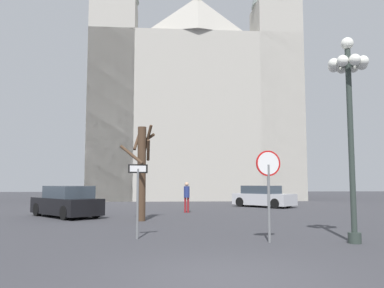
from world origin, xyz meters
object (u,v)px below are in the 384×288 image
at_px(bare_tree, 142,170).
at_px(pedestrian_walking, 187,194).
at_px(parked_car_near_black, 67,202).
at_px(stop_sign, 268,178).
at_px(cathedral, 193,103).
at_px(parked_car_far_silver, 263,197).
at_px(one_way_arrow_sign, 138,191).
at_px(street_lamp, 349,97).

xyz_separation_m(bare_tree, pedestrian_walking, (2.23, 4.55, -1.23)).
distance_m(bare_tree, parked_car_near_black, 4.59).
bearing_deg(bare_tree, stop_sign, -57.62).
xyz_separation_m(cathedral, pedestrian_walking, (-1.55, -17.49, -8.73)).
xyz_separation_m(parked_car_far_silver, pedestrian_walking, (-5.41, -4.45, 0.34)).
distance_m(one_way_arrow_sign, parked_car_far_silver, 16.25).
relative_size(street_lamp, pedestrian_walking, 3.53).
xyz_separation_m(parked_car_near_black, parked_car_far_silver, (11.39, 6.83, -0.03)).
bearing_deg(stop_sign, parked_car_near_black, 132.40).
distance_m(stop_sign, parked_car_near_black, 11.59).
relative_size(one_way_arrow_sign, parked_car_far_silver, 0.54).
bearing_deg(bare_tree, street_lamp, -46.26).
bearing_deg(parked_car_near_black, bare_tree, -29.99).
xyz_separation_m(street_lamp, bare_tree, (-6.36, 6.65, -1.91)).
distance_m(street_lamp, pedestrian_walking, 12.35).
relative_size(stop_sign, pedestrian_walking, 1.56).
xyz_separation_m(stop_sign, bare_tree, (-4.03, 6.35, 0.43)).
relative_size(parked_car_far_silver, pedestrian_walking, 2.49).
bearing_deg(cathedral, street_lamp, -84.85).
height_order(stop_sign, one_way_arrow_sign, stop_sign).
height_order(street_lamp, pedestrian_walking, street_lamp).
relative_size(parked_car_near_black, parked_car_far_silver, 1.05).
height_order(street_lamp, parked_car_near_black, street_lamp).
bearing_deg(pedestrian_walking, parked_car_near_black, -158.22).
bearing_deg(parked_car_far_silver, cathedral, 106.48).
xyz_separation_m(cathedral, one_way_arrow_sign, (-3.54, -27.49, -8.32)).
relative_size(parked_car_near_black, pedestrian_walking, 2.63).
height_order(cathedral, street_lamp, cathedral).
bearing_deg(bare_tree, cathedral, 80.27).
bearing_deg(cathedral, parked_car_near_black, -110.74).
xyz_separation_m(parked_car_near_black, pedestrian_walking, (5.98, 2.39, 0.31)).
relative_size(bare_tree, parked_car_near_black, 0.96).
relative_size(stop_sign, street_lamp, 0.44).
relative_size(cathedral, bare_tree, 7.59).
bearing_deg(cathedral, bare_tree, -99.73).
height_order(one_way_arrow_sign, street_lamp, street_lamp).
height_order(one_way_arrow_sign, parked_car_near_black, one_way_arrow_sign).
distance_m(street_lamp, parked_car_far_silver, 16.08).
xyz_separation_m(cathedral, stop_sign, (0.25, -28.40, -7.93)).
distance_m(one_way_arrow_sign, street_lamp, 6.81).
bearing_deg(street_lamp, pedestrian_walking, 110.28).
bearing_deg(pedestrian_walking, parked_car_far_silver, 39.41).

